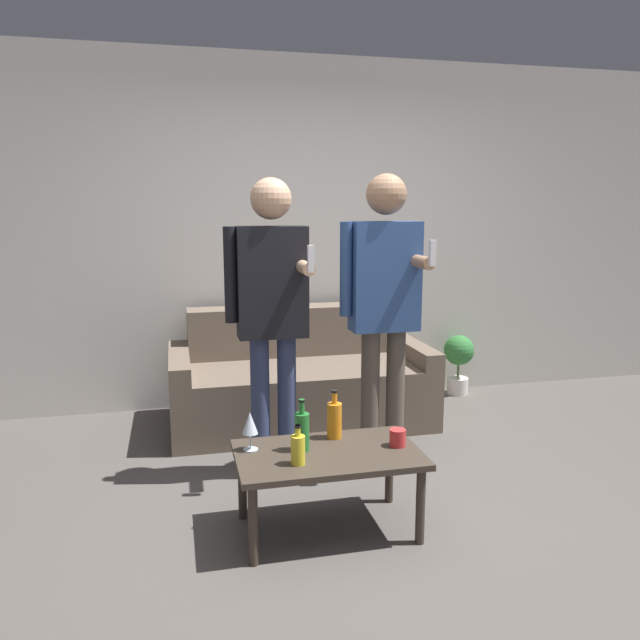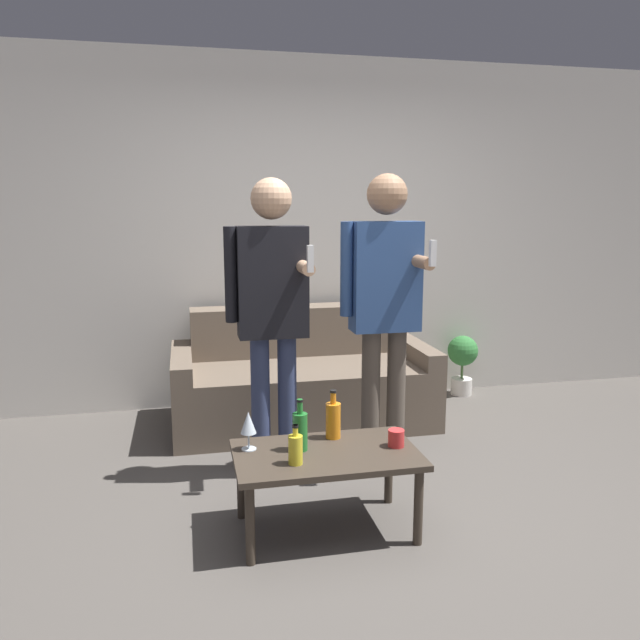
{
  "view_description": "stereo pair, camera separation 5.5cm",
  "coord_description": "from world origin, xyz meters",
  "px_view_note": "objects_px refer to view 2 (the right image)",
  "views": [
    {
      "loc": [
        -0.99,
        -2.71,
        1.57
      ],
      "look_at": [
        -0.21,
        0.58,
        0.95
      ],
      "focal_mm": 35.0,
      "sensor_mm": 36.0,
      "label": 1
    },
    {
      "loc": [
        -0.93,
        -2.73,
        1.57
      ],
      "look_at": [
        -0.21,
        0.58,
        0.95
      ],
      "focal_mm": 35.0,
      "sensor_mm": 36.0,
      "label": 2
    }
  ],
  "objects_px": {
    "bottle_orange": "(300,430)",
    "person_standing_right": "(385,296)",
    "person_standing_left": "(272,302)",
    "couch": "(301,381)",
    "coffee_table": "(326,462)"
  },
  "relations": [
    {
      "from": "coffee_table",
      "to": "person_standing_left",
      "type": "distance_m",
      "value": 0.99
    },
    {
      "from": "couch",
      "to": "person_standing_right",
      "type": "distance_m",
      "value": 1.24
    },
    {
      "from": "couch",
      "to": "person_standing_left",
      "type": "xyz_separation_m",
      "value": [
        -0.33,
        -0.9,
        0.74
      ]
    },
    {
      "from": "coffee_table",
      "to": "person_standing_right",
      "type": "relative_size",
      "value": 0.51
    },
    {
      "from": "coffee_table",
      "to": "bottle_orange",
      "type": "bearing_deg",
      "value": 157.31
    },
    {
      "from": "person_standing_left",
      "to": "coffee_table",
      "type": "bearing_deg",
      "value": -77.48
    },
    {
      "from": "bottle_orange",
      "to": "person_standing_right",
      "type": "height_order",
      "value": "person_standing_right"
    },
    {
      "from": "person_standing_left",
      "to": "person_standing_right",
      "type": "distance_m",
      "value": 0.66
    },
    {
      "from": "couch",
      "to": "person_standing_left",
      "type": "distance_m",
      "value": 1.21
    },
    {
      "from": "couch",
      "to": "coffee_table",
      "type": "xyz_separation_m",
      "value": [
        -0.18,
        -1.6,
        0.06
      ]
    },
    {
      "from": "bottle_orange",
      "to": "person_standing_left",
      "type": "relative_size",
      "value": 0.15
    },
    {
      "from": "bottle_orange",
      "to": "coffee_table",
      "type": "bearing_deg",
      "value": -22.69
    },
    {
      "from": "coffee_table",
      "to": "person_standing_right",
      "type": "distance_m",
      "value": 1.09
    },
    {
      "from": "couch",
      "to": "coffee_table",
      "type": "bearing_deg",
      "value": -96.37
    },
    {
      "from": "person_standing_right",
      "to": "bottle_orange",
      "type": "bearing_deg",
      "value": -134.71
    }
  ]
}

